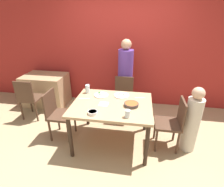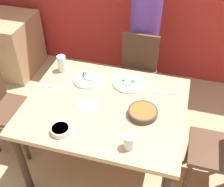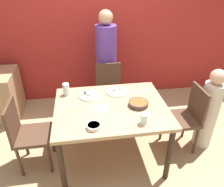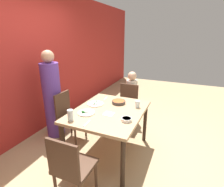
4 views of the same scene
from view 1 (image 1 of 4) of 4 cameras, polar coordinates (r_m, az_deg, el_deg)
name	(u,v)px [view 1 (image 1 of 4)]	position (r m, az deg, el deg)	size (l,w,h in m)	color
ground_plane	(112,141)	(3.19, 0.02, -15.28)	(10.00, 10.00, 0.00)	tan
wall_back	(123,47)	(4.09, 3.76, 14.81)	(10.00, 0.06, 2.70)	#A82823
dining_table	(112,108)	(2.81, 0.02, -4.76)	(1.25, 1.00, 0.76)	tan
chair_adult_spot	(123,97)	(3.62, 3.69, -1.01)	(0.40, 0.40, 0.87)	#4C3323
chair_child_spot	(172,122)	(2.96, 19.02, -8.79)	(0.40, 0.40, 0.87)	#4C3323
chair_empty_left	(58,113)	(3.19, -17.34, -6.01)	(0.40, 0.40, 0.87)	#4C3323
person_adult	(125,79)	(3.82, 4.31, 4.63)	(0.32, 0.32, 1.59)	#5B3893
person_child	(192,122)	(3.02, 24.63, -8.43)	(0.24, 0.24, 1.10)	beige
bowl_curry	(131,104)	(2.70, 6.32, -3.57)	(0.22, 0.22, 0.05)	#3D332D
plate_rice_adult	(121,95)	(3.01, 3.11, -0.53)	(0.26, 0.26, 0.05)	white
plate_rice_child	(101,95)	(3.03, -3.53, -0.39)	(0.25, 0.25, 0.06)	white
bowl_rice_small	(93,112)	(2.50, -6.33, -6.16)	(0.14, 0.14, 0.04)	white
glass_water_tall	(88,89)	(3.13, -7.99, 1.51)	(0.08, 0.08, 0.15)	silver
glass_water_short	(128,114)	(2.40, 5.09, -6.57)	(0.07, 0.07, 0.11)	silver
napkin_folded	(104,104)	(2.74, -2.73, -3.47)	(0.14, 0.14, 0.01)	white
fork_steel	(140,98)	(2.97, 9.12, -1.45)	(0.18, 0.04, 0.01)	silver
spoon_steel	(84,99)	(2.95, -9.10, -1.64)	(0.18, 0.04, 0.01)	silver
background_table	(46,90)	(4.51, -20.62, 1.16)	(0.97, 0.67, 0.74)	tan
chair_background	(29,98)	(3.95, -25.41, -1.19)	(0.40, 0.40, 0.87)	#4C3323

